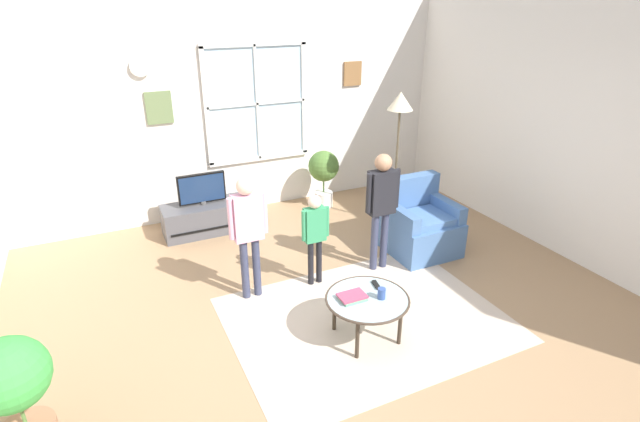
% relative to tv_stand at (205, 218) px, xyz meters
% --- Properties ---
extents(ground_plane, '(6.56, 6.80, 0.02)m').
position_rel_tv_stand_xyz_m(ground_plane, '(0.69, -2.56, -0.20)').
color(ground_plane, '#9E7A56').
extents(back_wall, '(5.96, 0.17, 2.96)m').
position_rel_tv_stand_xyz_m(back_wall, '(0.70, 0.59, 1.29)').
color(back_wall, silver).
rests_on(back_wall, ground_plane).
extents(side_wall_right, '(0.12, 6.20, 2.96)m').
position_rel_tv_stand_xyz_m(side_wall_right, '(3.74, -2.56, 1.28)').
color(side_wall_right, silver).
rests_on(side_wall_right, ground_plane).
extents(area_rug, '(2.54, 1.95, 0.01)m').
position_rel_tv_stand_xyz_m(area_rug, '(0.94, -2.54, -0.19)').
color(area_rug, '#C6B29E').
rests_on(area_rug, ground_plane).
extents(tv_stand, '(1.05, 0.46, 0.39)m').
position_rel_tv_stand_xyz_m(tv_stand, '(0.00, 0.00, 0.00)').
color(tv_stand, '#4C4C51').
rests_on(tv_stand, ground_plane).
extents(television, '(0.60, 0.08, 0.41)m').
position_rel_tv_stand_xyz_m(television, '(0.00, -0.00, 0.41)').
color(television, '#4C4C4C').
rests_on(television, tv_stand).
extents(armchair, '(0.76, 0.74, 0.87)m').
position_rel_tv_stand_xyz_m(armchair, '(2.21, -1.60, 0.13)').
color(armchair, '#476B9E').
rests_on(armchair, ground_plane).
extents(coffee_table, '(0.75, 0.75, 0.42)m').
position_rel_tv_stand_xyz_m(coffee_table, '(0.80, -2.76, 0.19)').
color(coffee_table, '#99B2B7').
rests_on(coffee_table, ground_plane).
extents(book_stack, '(0.24, 0.18, 0.04)m').
position_rel_tv_stand_xyz_m(book_stack, '(0.68, -2.71, 0.24)').
color(book_stack, '#6AB985').
rests_on(book_stack, coffee_table).
extents(cup, '(0.07, 0.07, 0.10)m').
position_rel_tv_stand_xyz_m(cup, '(0.91, -2.81, 0.27)').
color(cup, '#334C8C').
rests_on(cup, coffee_table).
extents(remote_near_books, '(0.07, 0.15, 0.02)m').
position_rel_tv_stand_xyz_m(remote_near_books, '(0.98, -2.62, 0.23)').
color(remote_near_books, black).
rests_on(remote_near_books, coffee_table).
extents(person_green_shirt, '(0.31, 0.14, 1.01)m').
position_rel_tv_stand_xyz_m(person_green_shirt, '(0.77, -1.74, 0.44)').
color(person_green_shirt, black).
rests_on(person_green_shirt, ground_plane).
extents(person_pink_shirt, '(0.39, 0.18, 1.30)m').
position_rel_tv_stand_xyz_m(person_pink_shirt, '(0.08, -1.69, 0.62)').
color(person_pink_shirt, '#333851').
rests_on(person_pink_shirt, ground_plane).
extents(person_black_shirt, '(0.40, 0.18, 1.34)m').
position_rel_tv_stand_xyz_m(person_black_shirt, '(1.55, -1.75, 0.65)').
color(person_black_shirt, '#333851').
rests_on(person_black_shirt, ground_plane).
extents(potted_plant_by_window, '(0.44, 0.44, 0.83)m').
position_rel_tv_stand_xyz_m(potted_plant_by_window, '(1.77, 0.11, 0.34)').
color(potted_plant_by_window, silver).
rests_on(potted_plant_by_window, ground_plane).
extents(potted_plant_corner, '(0.48, 0.48, 0.92)m').
position_rel_tv_stand_xyz_m(potted_plant_corner, '(-1.84, -2.88, 0.37)').
color(potted_plant_corner, '#9E6B4C').
rests_on(potted_plant_corner, ground_plane).
extents(floor_lamp, '(0.32, 0.32, 1.76)m').
position_rel_tv_stand_xyz_m(floor_lamp, '(2.35, -0.83, 1.28)').
color(floor_lamp, black).
rests_on(floor_lamp, ground_plane).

